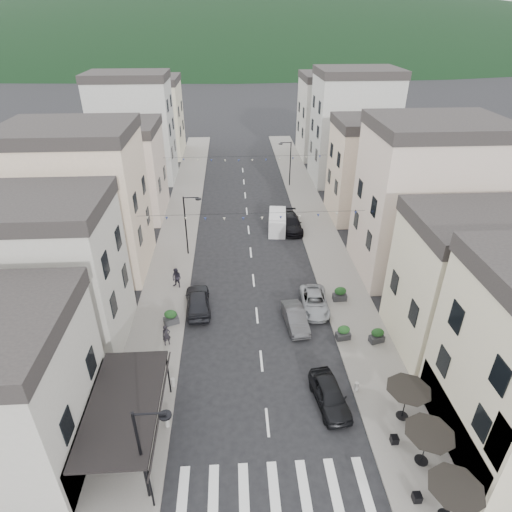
{
  "coord_description": "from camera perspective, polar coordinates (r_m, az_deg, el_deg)",
  "views": [
    {
      "loc": [
        -1.63,
        -10.51,
        20.64
      ],
      "look_at": [
        0.12,
        19.2,
        3.5
      ],
      "focal_mm": 30.0,
      "sensor_mm": 36.0,
      "label": 1
    }
  ],
  "objects": [
    {
      "name": "parked_car_a",
      "position": [
        27.19,
        9.82,
        -17.78
      ],
      "size": [
        2.24,
        4.38,
        1.43
      ],
      "primitive_type": "imported",
      "rotation": [
        0.0,
        0.0,
        0.14
      ],
      "color": "black",
      "rests_on": "ground"
    },
    {
      "name": "bunting_near",
      "position": [
        35.84,
        -0.45,
        5.21
      ],
      "size": [
        19.0,
        0.28,
        0.62
      ],
      "color": "black",
      "rests_on": "ground"
    },
    {
      "name": "boutique_awning",
      "position": [
        24.07,
        -16.59,
        -18.47
      ],
      "size": [
        3.77,
        7.5,
        3.28
      ],
      "color": "black",
      "rests_on": "ground"
    },
    {
      "name": "planter_ra",
      "position": [
        31.92,
        15.85,
        -10.15
      ],
      "size": [
        1.14,
        0.81,
        1.15
      ],
      "rotation": [
        0.0,
        0.0,
        0.26
      ],
      "color": "#29292B",
      "rests_on": "sidewalk_right"
    },
    {
      "name": "planter_la",
      "position": [
        29.72,
        -15.49,
        -13.55
      ],
      "size": [
        1.24,
        1.0,
        1.22
      ],
      "rotation": [
        0.0,
        0.0,
        0.43
      ],
      "color": "#2C2C2E",
      "rests_on": "sidewalk_left"
    },
    {
      "name": "parked_car_c",
      "position": [
        34.31,
        7.79,
        -6.07
      ],
      "size": [
        2.34,
        4.63,
        1.26
      ],
      "primitive_type": "imported",
      "rotation": [
        0.0,
        0.0,
        -0.06
      ],
      "color": "gray",
      "rests_on": "ground"
    },
    {
      "name": "streetlamp_right_far",
      "position": [
        57.57,
        4.33,
        12.73
      ],
      "size": [
        1.7,
        0.56,
        6.0
      ],
      "color": "black",
      "rests_on": "ground"
    },
    {
      "name": "bollards",
      "position": [
        25.84,
        1.64,
        -21.56
      ],
      "size": [
        11.66,
        10.26,
        0.6
      ],
      "color": "gray",
      "rests_on": "ground"
    },
    {
      "name": "buildings_row_left",
      "position": [
        52.02,
        -17.97,
        12.3
      ],
      "size": [
        10.2,
        54.16,
        14.0
      ],
      "color": "#B1ADA2",
      "rests_on": "ground"
    },
    {
      "name": "planter_lb",
      "position": [
        32.93,
        -11.28,
        -8.0
      ],
      "size": [
        1.23,
        0.94,
        1.22
      ],
      "rotation": [
        0.0,
        0.0,
        0.36
      ],
      "color": "#2C2D2F",
      "rests_on": "sidewalk_left"
    },
    {
      "name": "buildings_row_right",
      "position": [
        51.81,
        15.31,
        12.85
      ],
      "size": [
        10.2,
        54.16,
        14.5
      ],
      "color": "beige",
      "rests_on": "ground"
    },
    {
      "name": "planter_rc",
      "position": [
        35.4,
        11.14,
        -4.98
      ],
      "size": [
        1.1,
        0.62,
        1.22
      ],
      "rotation": [
        0.0,
        0.0,
        0.02
      ],
      "color": "#2A2A2C",
      "rests_on": "sidewalk_right"
    },
    {
      "name": "pedestrian_b",
      "position": [
        36.76,
        -10.53,
        -2.9
      ],
      "size": [
        1.09,
        1.01,
        1.79
      ],
      "primitive_type": "imported",
      "rotation": [
        0.0,
        0.0,
        -0.5
      ],
      "color": "black",
      "rests_on": "sidewalk_left"
    },
    {
      "name": "parked_car_e",
      "position": [
        34.11,
        -7.76,
        -5.95
      ],
      "size": [
        2.28,
        4.84,
        1.6
      ],
      "primitive_type": "imported",
      "rotation": [
        0.0,
        0.0,
        3.23
      ],
      "color": "black",
      "rests_on": "ground"
    },
    {
      "name": "streetlamp_left_far",
      "position": [
        40.47,
        -9.03,
        4.8
      ],
      "size": [
        1.7,
        0.56,
        6.0
      ],
      "color": "black",
      "rests_on": "ground"
    },
    {
      "name": "sidewalk_right",
      "position": [
        48.11,
        7.93,
        4.3
      ],
      "size": [
        4.0,
        76.0,
        0.12
      ],
      "primitive_type": "cube",
      "color": "slate",
      "rests_on": "ground"
    },
    {
      "name": "pedestrian_a",
      "position": [
        31.01,
        -11.86,
        -10.31
      ],
      "size": [
        0.7,
        0.6,
        1.62
      ],
      "primitive_type": "imported",
      "rotation": [
        0.0,
        0.0,
        0.44
      ],
      "color": "black",
      "rests_on": "sidewalk_left"
    },
    {
      "name": "cafe_terrace",
      "position": [
        24.46,
        22.01,
        -21.43
      ],
      "size": [
        2.5,
        8.1,
        2.53
      ],
      "color": "black",
      "rests_on": "ground"
    },
    {
      "name": "planter_rb",
      "position": [
        31.62,
        11.58,
        -9.97
      ],
      "size": [
        1.09,
        0.71,
        1.14
      ],
      "rotation": [
        0.0,
        0.0,
        0.15
      ],
      "color": "#29282B",
      "rests_on": "sidewalk_right"
    },
    {
      "name": "hill_backdrop",
      "position": [
        311.2,
        -3.4,
        26.08
      ],
      "size": [
        640.0,
        360.0,
        70.0
      ],
      "primitive_type": "ellipsoid",
      "color": "black",
      "rests_on": "ground"
    },
    {
      "name": "bunting_far",
      "position": [
        50.8,
        -1.41,
        12.76
      ],
      "size": [
        19.0,
        0.28,
        0.62
      ],
      "color": "black",
      "rests_on": "ground"
    },
    {
      "name": "delivery_van",
      "position": [
        45.91,
        2.86,
        4.62
      ],
      "size": [
        2.24,
        4.61,
        2.13
      ],
      "rotation": [
        0.0,
        0.0,
        -0.11
      ],
      "color": "silver",
      "rests_on": "ground"
    },
    {
      "name": "parked_car_b",
      "position": [
        32.46,
        5.26,
        -8.21
      ],
      "size": [
        1.82,
        4.15,
        1.32
      ],
      "primitive_type": "imported",
      "rotation": [
        0.0,
        0.0,
        0.11
      ],
      "color": "#38383B",
      "rests_on": "ground"
    },
    {
      "name": "parked_car_d",
      "position": [
        46.36,
        4.7,
        4.4
      ],
      "size": [
        2.22,
        5.14,
        1.48
      ],
      "primitive_type": "imported",
      "rotation": [
        0.0,
        0.0,
        0.03
      ],
      "color": "black",
      "rests_on": "ground"
    },
    {
      "name": "streetlamp_left_near",
      "position": [
        21.47,
        -14.47,
        -23.52
      ],
      "size": [
        1.7,
        0.56,
        6.0
      ],
      "color": "black",
      "rests_on": "ground"
    },
    {
      "name": "sidewalk_left",
      "position": [
        47.6,
        -10.13,
        3.82
      ],
      "size": [
        4.0,
        76.0,
        0.12
      ],
      "primitive_type": "cube",
      "color": "slate",
      "rests_on": "ground"
    }
  ]
}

